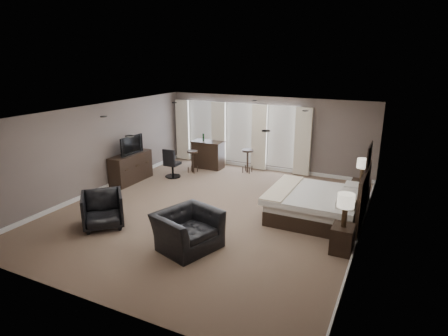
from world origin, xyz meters
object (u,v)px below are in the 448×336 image
at_px(nightstand_near, 342,239).
at_px(armchair_far, 103,208).
at_px(lamp_near, 345,210).
at_px(nightstand_far, 360,193).
at_px(armchair_near, 188,224).
at_px(bar_stool_left, 193,162).
at_px(tv, 130,152).
at_px(desk_chair, 172,163).
at_px(bar_stool_right, 248,161).
at_px(bed, 316,192).
at_px(bar_counter, 208,154).
at_px(lamp_far, 362,170).
at_px(dresser, 131,168).

relative_size(nightstand_near, armchair_far, 0.62).
bearing_deg(lamp_near, armchair_far, -166.95).
xyz_separation_m(nightstand_far, armchair_far, (-5.34, -4.14, 0.14)).
height_order(armchair_near, bar_stool_left, armchair_near).
bearing_deg(armchair_near, tv, 71.43).
bearing_deg(nightstand_near, desk_chair, 155.65).
bearing_deg(bar_stool_right, bed, -43.36).
xyz_separation_m(bar_counter, bar_stool_left, (-0.21, -0.75, -0.11)).
xyz_separation_m(lamp_near, armchair_near, (-2.98, -1.24, -0.39)).
relative_size(bed, bar_stool_left, 2.83).
distance_m(bed, bar_stool_left, 5.16).
relative_size(armchair_far, bar_counter, 0.82).
height_order(armchair_near, bar_counter, armchair_near).
height_order(lamp_far, desk_chair, lamp_far).
xyz_separation_m(lamp_far, bar_counter, (-5.41, 1.31, -0.49)).
distance_m(lamp_far, dresser, 7.04).
distance_m(bar_counter, bar_stool_right, 1.52).
xyz_separation_m(lamp_near, desk_chair, (-5.96, 2.70, -0.43)).
bearing_deg(bar_stool_right, bar_stool_left, -154.47).
height_order(bed, tv, bed).
relative_size(nightstand_near, nightstand_far, 0.87).
bearing_deg(bed, lamp_far, 58.46).
height_order(lamp_near, armchair_near, lamp_near).
relative_size(nightstand_near, bar_stool_right, 0.70).
bearing_deg(lamp_near, nightstand_far, 90.00).
distance_m(nightstand_far, lamp_far, 0.65).
bearing_deg(dresser, bar_counter, 58.67).
relative_size(nightstand_far, lamp_far, 1.03).
distance_m(dresser, armchair_far, 3.37).
relative_size(bed, bar_stool_right, 2.68).
relative_size(dresser, tv, 1.55).
height_order(nightstand_far, tv, tv).
bearing_deg(bar_stool_right, lamp_far, -19.62).
bearing_deg(nightstand_far, lamp_far, 0.00).
height_order(nightstand_near, tv, tv).
relative_size(tv, armchair_far, 1.09).
height_order(nightstand_near, armchair_far, armchair_far).
relative_size(dresser, bar_stool_left, 2.04).
distance_m(nightstand_near, tv, 7.17).
distance_m(nightstand_near, bar_counter, 6.86).
bearing_deg(nightstand_near, nightstand_far, 90.00).
bearing_deg(lamp_near, bar_stool_right, 132.25).
xyz_separation_m(lamp_far, tv, (-6.92, -1.17, 0.01)).
bearing_deg(armchair_near, bar_stool_left, 47.88).
distance_m(dresser, bar_stool_right, 3.96).
bearing_deg(lamp_near, nightstand_near, 0.00).
xyz_separation_m(lamp_near, armchair_far, (-5.34, -1.24, -0.46)).
bearing_deg(lamp_far, bed, -121.54).
xyz_separation_m(lamp_far, dresser, (-6.92, -1.17, -0.52)).
bearing_deg(tv, bed, -92.70).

